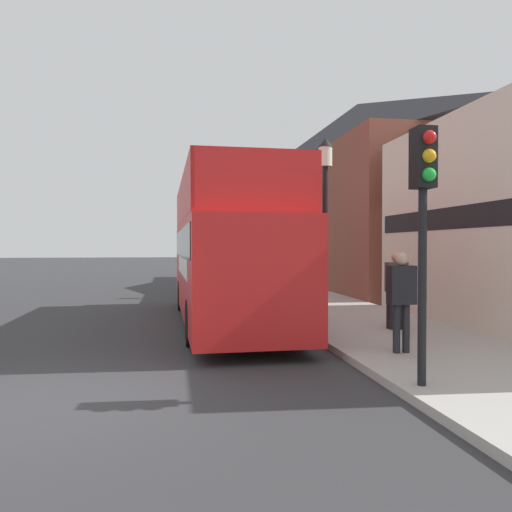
% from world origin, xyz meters
% --- Properties ---
extents(ground_plane, '(144.00, 144.00, 0.00)m').
position_xyz_m(ground_plane, '(0.00, 21.00, 0.00)').
color(ground_plane, '#333335').
extents(sidewalk, '(3.69, 108.00, 0.14)m').
position_xyz_m(sidewalk, '(6.71, 18.00, 0.07)').
color(sidewalk, '#ADAAA3').
rests_on(sidewalk, ground_plane).
extents(brick_terrace_rear, '(6.00, 17.86, 9.72)m').
position_xyz_m(brick_terrace_rear, '(11.56, 18.58, 4.86)').
color(brick_terrace_rear, brown).
rests_on(brick_terrace_rear, ground_plane).
extents(tour_bus, '(2.58, 9.99, 3.88)m').
position_xyz_m(tour_bus, '(3.20, 6.68, 1.74)').
color(tour_bus, red).
rests_on(tour_bus, ground_plane).
extents(parked_car_ahead_of_bus, '(1.88, 4.24, 1.48)m').
position_xyz_m(parked_car_ahead_of_bus, '(3.75, 15.06, 0.71)').
color(parked_car_ahead_of_bus, black).
rests_on(parked_car_ahead_of_bus, ground_plane).
extents(pedestrian_nearest, '(0.49, 0.27, 1.85)m').
position_xyz_m(pedestrian_nearest, '(5.91, 1.66, 1.26)').
color(pedestrian_nearest, '#232328').
rests_on(pedestrian_nearest, sidewalk).
extents(pedestrian_second, '(0.48, 0.26, 1.83)m').
position_xyz_m(pedestrian_second, '(6.97, 4.11, 1.24)').
color(pedestrian_second, '#232328').
rests_on(pedestrian_second, sidewalk).
extents(traffic_signal, '(0.28, 0.42, 3.62)m').
position_xyz_m(traffic_signal, '(5.21, -0.44, 2.79)').
color(traffic_signal, black).
rests_on(traffic_signal, sidewalk).
extents(lamp_post_nearest, '(0.35, 0.35, 4.51)m').
position_xyz_m(lamp_post_nearest, '(5.32, 4.43, 3.27)').
color(lamp_post_nearest, black).
rests_on(lamp_post_nearest, sidewalk).
extents(lamp_post_second, '(0.35, 0.35, 4.80)m').
position_xyz_m(lamp_post_second, '(5.47, 13.36, 3.44)').
color(lamp_post_second, black).
rests_on(lamp_post_second, sidewalk).
extents(litter_bin, '(0.48, 0.48, 1.02)m').
position_xyz_m(litter_bin, '(7.01, 4.23, 0.68)').
color(litter_bin, black).
rests_on(litter_bin, sidewalk).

